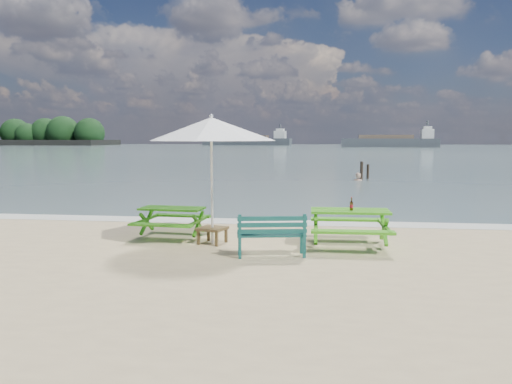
# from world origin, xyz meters

# --- Properties ---
(sea) EXTENTS (300.00, 300.00, 0.00)m
(sea) POSITION_xyz_m (0.00, 85.00, 0.00)
(sea) COLOR slate
(sea) RESTS_ON ground
(foam_strip) EXTENTS (22.00, 0.90, 0.01)m
(foam_strip) POSITION_xyz_m (0.00, 4.60, 0.01)
(foam_strip) COLOR silver
(foam_strip) RESTS_ON ground
(picnic_table_left) EXTENTS (1.57, 1.72, 0.69)m
(picnic_table_left) POSITION_xyz_m (-2.40, 2.28, 0.33)
(picnic_table_left) COLOR #379716
(picnic_table_left) RESTS_ON ground
(picnic_table_right) EXTENTS (1.67, 1.85, 0.78)m
(picnic_table_right) POSITION_xyz_m (1.61, 1.81, 0.38)
(picnic_table_right) COLOR #3C9416
(picnic_table_right) RESTS_ON ground
(park_bench) EXTENTS (1.38, 0.67, 0.82)m
(park_bench) POSITION_xyz_m (0.05, 0.73, 0.25)
(park_bench) COLOR #0F423D
(park_bench) RESTS_ON ground
(side_table) EXTENTS (0.68, 0.68, 0.36)m
(side_table) POSITION_xyz_m (-1.33, 1.71, 0.19)
(side_table) COLOR brown
(side_table) RESTS_ON ground
(patio_umbrella) EXTENTS (3.41, 3.41, 2.72)m
(patio_umbrella) POSITION_xyz_m (-1.33, 1.71, 2.47)
(patio_umbrella) COLOR silver
(patio_umbrella) RESTS_ON ground
(beer_bottle) EXTENTS (0.07, 0.07, 0.27)m
(beer_bottle) POSITION_xyz_m (1.64, 1.76, 0.87)
(beer_bottle) COLOR brown
(beer_bottle) RESTS_ON picnic_table_right
(swimmer) EXTENTS (0.72, 0.55, 1.77)m
(swimmer) POSITION_xyz_m (3.02, 18.62, -0.47)
(swimmer) COLOR tan
(swimmer) RESTS_ON ground
(mooring_pilings) EXTENTS (0.56, 0.76, 1.19)m
(mooring_pilings) POSITION_xyz_m (3.41, 19.46, 0.36)
(mooring_pilings) COLOR black
(mooring_pilings) RESTS_ON ground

